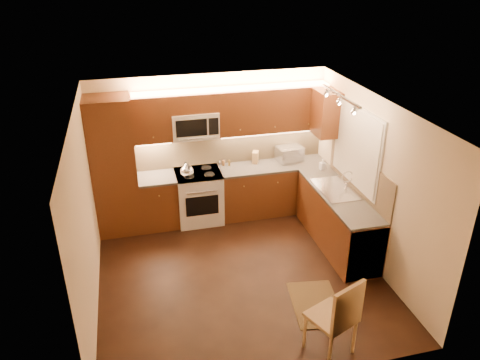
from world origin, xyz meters
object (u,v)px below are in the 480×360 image
object	(u,v)px
sink	(336,185)
soap_bottle	(322,164)
kettle	(187,169)
stove	(199,196)
knife_block	(255,157)
toaster_oven	(289,154)
dining_chair	(331,315)
microwave	(195,124)

from	to	relation	value
sink	soap_bottle	size ratio (longest dim) A/B	4.67
kettle	stove	bearing A→B (deg)	4.07
knife_block	toaster_oven	bearing A→B (deg)	17.95
kettle	dining_chair	world-z (taller)	kettle
toaster_oven	dining_chair	distance (m)	3.60
kettle	dining_chair	size ratio (longest dim) A/B	0.24
soap_bottle	dining_chair	xyz separation A→B (m)	(-1.13, -3.00, -0.46)
microwave	toaster_oven	xyz separation A→B (m)	(1.67, 0.00, -0.69)
toaster_oven	microwave	bearing A→B (deg)	172.30
stove	knife_block	bearing A→B (deg)	10.56
knife_block	sink	bearing A→B (deg)	-30.99
soap_bottle	kettle	bearing A→B (deg)	164.81
dining_chair	soap_bottle	bearing A→B (deg)	46.82
sink	toaster_oven	xyz separation A→B (m)	(-0.33, 1.26, 0.06)
microwave	knife_block	bearing A→B (deg)	3.38
microwave	dining_chair	world-z (taller)	microwave
kettle	dining_chair	bearing A→B (deg)	-93.94
kettle	knife_block	xyz separation A→B (m)	(1.26, 0.30, -0.04)
microwave	dining_chair	distance (m)	3.81
kettle	knife_block	world-z (taller)	kettle
microwave	toaster_oven	size ratio (longest dim) A/B	1.74
sink	toaster_oven	distance (m)	1.30
soap_bottle	sink	bearing A→B (deg)	-106.30
toaster_oven	soap_bottle	distance (m)	0.65
microwave	dining_chair	bearing A→B (deg)	-74.53
stove	sink	xyz separation A→B (m)	(2.00, -1.12, 0.52)
soap_bottle	microwave	bearing A→B (deg)	157.93
kettle	soap_bottle	bearing A→B (deg)	-29.81
toaster_oven	knife_block	bearing A→B (deg)	166.56
microwave	knife_block	size ratio (longest dim) A/B	3.65
toaster_oven	dining_chair	bearing A→B (deg)	-109.20
dining_chair	toaster_oven	bearing A→B (deg)	56.04
kettle	knife_block	bearing A→B (deg)	-10.15
kettle	soap_bottle	distance (m)	2.31
kettle	dining_chair	xyz separation A→B (m)	(1.16, -3.25, -0.52)
microwave	kettle	size ratio (longest dim) A/B	3.02
knife_block	soap_bottle	xyz separation A→B (m)	(1.04, -0.55, -0.01)
sink	dining_chair	bearing A→B (deg)	-114.87
knife_block	dining_chair	size ratio (longest dim) A/B	0.20
microwave	soap_bottle	bearing A→B (deg)	-13.08
microwave	soap_bottle	size ratio (longest dim) A/B	4.13
microwave	sink	xyz separation A→B (m)	(2.00, -1.26, -0.74)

